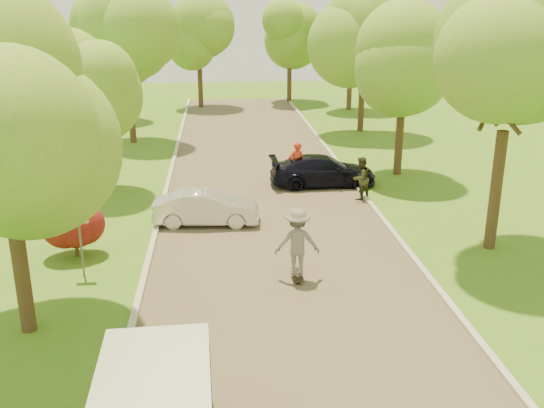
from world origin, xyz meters
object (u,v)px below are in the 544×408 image
object	(u,v)px
silver_sedan	(206,208)
longboard	(297,275)
person_striped	(296,164)
skateboarder	(297,242)
person_olive	(361,178)
dark_sedan	(323,171)
street_sign	(79,225)

from	to	relation	value
silver_sedan	longboard	size ratio (longest dim) A/B	3.64
silver_sedan	person_striped	size ratio (longest dim) A/B	1.90
silver_sedan	skateboarder	xyz separation A→B (m)	(2.61, -4.79, 0.50)
longboard	person_olive	size ratio (longest dim) A/B	0.58
dark_sedan	skateboarder	distance (m)	9.54
street_sign	person_striped	distance (m)	11.17
skateboarder	person_striped	distance (m)	9.26
dark_sedan	person_striped	bearing A→B (deg)	91.27
person_striped	silver_sedan	bearing A→B (deg)	36.32
street_sign	longboard	size ratio (longest dim) A/B	2.13
street_sign	person_olive	bearing A→B (deg)	33.65
person_striped	person_olive	world-z (taller)	person_striped
longboard	skateboarder	bearing A→B (deg)	-87.83
dark_sedan	person_striped	size ratio (longest dim) A/B	2.32
silver_sedan	longboard	world-z (taller)	silver_sedan
street_sign	longboard	distance (m)	6.32
skateboarder	person_striped	xyz separation A→B (m)	(1.18, 9.18, -0.14)
dark_sedan	person_olive	bearing A→B (deg)	-152.80
person_striped	person_olive	xyz separation A→B (m)	(2.31, -2.05, -0.11)
person_striped	person_olive	size ratio (longest dim) A/B	1.12
dark_sedan	person_olive	size ratio (longest dim) A/B	2.60
silver_sedan	longboard	xyz separation A→B (m)	(2.61, -4.79, -0.50)
person_striped	street_sign	bearing A→B (deg)	36.31
silver_sedan	dark_sedan	world-z (taller)	dark_sedan
longboard	street_sign	bearing A→B (deg)	-4.73
silver_sedan	dark_sedan	distance (m)	6.65
longboard	person_olive	world-z (taller)	person_olive
person_striped	person_olive	distance (m)	3.09
silver_sedan	person_olive	size ratio (longest dim) A/B	2.13
skateboarder	person_olive	distance (m)	7.94
skateboarder	person_olive	world-z (taller)	skateboarder
street_sign	longboard	xyz separation A→B (m)	(6.11, -0.74, -1.45)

